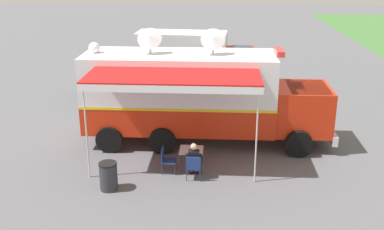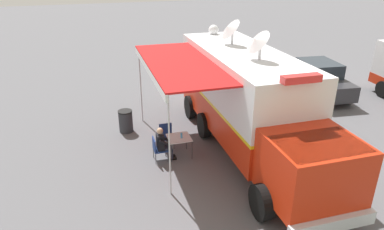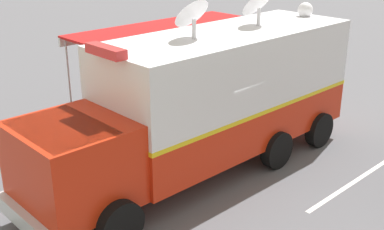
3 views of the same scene
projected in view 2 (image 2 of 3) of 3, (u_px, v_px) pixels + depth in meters
ground_plane at (238, 139)px, 13.87m from camera, size 100.00×100.00×0.00m
lot_stripe at (287, 114)px, 16.12m from camera, size 0.28×4.80×0.01m
command_truck at (249, 99)px, 12.42m from camera, size 5.04×9.57×4.53m
folding_table at (179, 139)px, 12.41m from camera, size 0.83×0.83×0.73m
water_bottle at (181, 135)px, 12.31m from camera, size 0.07×0.07×0.22m
folding_chair_at_table at (158, 147)px, 12.17m from camera, size 0.50×0.50×0.87m
folding_chair_beside_table at (166, 133)px, 13.14m from camera, size 0.50×0.50×0.87m
seated_responder at (163, 143)px, 12.16m from camera, size 0.67×0.56×1.25m
trash_bin at (126, 121)px, 14.29m from camera, size 0.57×0.57×0.91m
car_behind_truck at (319, 79)px, 18.00m from camera, size 2.41×4.39×1.76m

